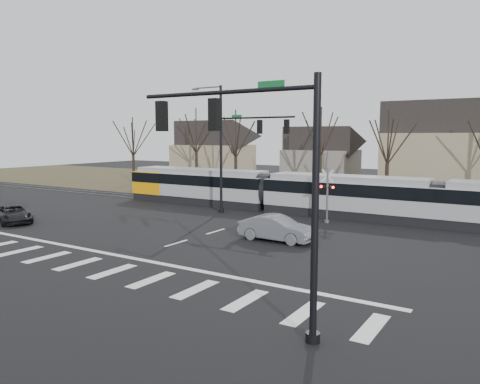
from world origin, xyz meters
The scene contains 16 objects.
ground centered at (0.00, 0.00, 0.00)m, with size 140.00×140.00×0.00m, color black.
grass_verge centered at (0.00, 32.00, 0.01)m, with size 140.00×28.00×0.01m, color #38331E.
crosswalk centered at (0.00, -4.00, 0.01)m, with size 27.00×2.60×0.01m.
stop_line centered at (0.00, -1.80, 0.01)m, with size 28.00×0.35×0.01m, color silver.
lane_dashes centered at (0.00, 16.00, 0.01)m, with size 0.18×30.00×0.01m.
rail_pair centered at (0.00, 15.80, 0.03)m, with size 90.00×1.52×0.06m.
tram centered at (5.21, 16.00, 1.74)m, with size 42.09×3.13×3.19m.
sedan centered at (4.65, 5.69, 0.76)m, with size 4.62×1.64×1.52m, color slate.
suv centered at (-14.22, 0.89, 0.62)m, with size 4.89×3.62×1.24m, color black.
signal_pole_near_right centered at (10.11, -6.00, 5.17)m, with size 6.72×0.44×8.00m.
signal_pole_far centered at (-2.41, 12.50, 5.70)m, with size 9.28×0.44×10.20m.
rail_crossing_signal centered at (5.00, 12.79, 1.89)m, with size 1.08×0.36×4.00m.
tree_row centered at (2.00, 26.00, 5.00)m, with size 59.20×7.20×10.00m.
house_a centered at (-20.00, 34.00, 4.46)m, with size 9.72×8.64×8.60m.
house_b centered at (-5.00, 36.00, 3.97)m, with size 8.64×7.56×7.65m.
house_c centered at (9.00, 33.00, 5.23)m, with size 10.80×8.64×10.10m.
Camera 1 is at (17.31, -18.63, 6.21)m, focal length 35.00 mm.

